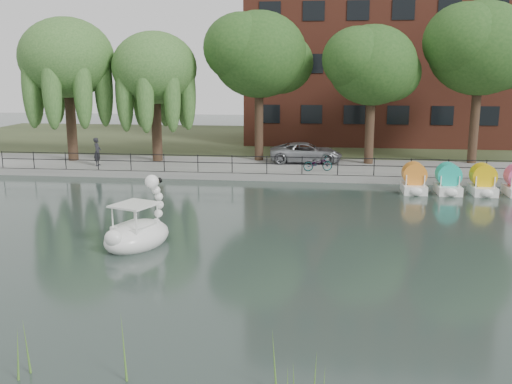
% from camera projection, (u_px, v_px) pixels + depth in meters
% --- Properties ---
extents(ground_plane, '(120.00, 120.00, 0.00)m').
position_uv_depth(ground_plane, '(228.00, 253.00, 19.69)').
color(ground_plane, '#354341').
extents(promenade, '(40.00, 6.00, 0.40)m').
position_uv_depth(promenade, '(271.00, 168.00, 35.18)').
color(promenade, gray).
rests_on(promenade, ground_plane).
extents(kerb, '(40.00, 0.25, 0.40)m').
position_uv_depth(kerb, '(266.00, 177.00, 32.31)').
color(kerb, gray).
rests_on(kerb, ground_plane).
extents(land_strip, '(60.00, 22.00, 0.36)m').
position_uv_depth(land_strip, '(287.00, 141.00, 48.77)').
color(land_strip, '#47512D').
rests_on(land_strip, ground_plane).
extents(railing, '(32.00, 0.05, 1.00)m').
position_uv_depth(railing, '(267.00, 160.00, 32.31)').
color(railing, black).
rests_on(railing, promenade).
extents(apartment_building, '(20.00, 10.07, 18.00)m').
position_uv_depth(apartment_building, '(374.00, 29.00, 45.97)').
color(apartment_building, '#4C1E16').
rests_on(apartment_building, land_strip).
extents(willow_left, '(5.88, 5.88, 9.01)m').
position_uv_depth(willow_left, '(67.00, 58.00, 35.78)').
color(willow_left, '#473323').
rests_on(willow_left, promenade).
extents(willow_mid, '(5.32, 5.32, 8.15)m').
position_uv_depth(willow_mid, '(154.00, 68.00, 35.75)').
color(willow_mid, '#473323').
rests_on(willow_mid, promenade).
extents(broadleaf_center, '(6.00, 6.00, 9.25)m').
position_uv_depth(broadleaf_center, '(259.00, 55.00, 35.78)').
color(broadleaf_center, '#473323').
rests_on(broadleaf_center, promenade).
extents(broadleaf_right, '(5.40, 5.40, 8.32)m').
position_uv_depth(broadleaf_right, '(372.00, 66.00, 34.62)').
color(broadleaf_right, '#473323').
rests_on(broadleaf_right, promenade).
extents(broadleaf_far, '(6.30, 6.30, 9.71)m').
position_uv_depth(broadleaf_far, '(480.00, 49.00, 34.61)').
color(broadleaf_far, '#473323').
rests_on(broadleaf_far, promenade).
extents(minivan, '(2.76, 5.39, 1.46)m').
position_uv_depth(minivan, '(306.00, 151.00, 36.04)').
color(minivan, gray).
rests_on(minivan, promenade).
extents(bicycle, '(1.03, 1.82, 1.00)m').
position_uv_depth(bicycle, '(318.00, 162.00, 33.09)').
color(bicycle, gray).
rests_on(bicycle, promenade).
extents(pedestrian, '(0.54, 0.75, 1.98)m').
position_uv_depth(pedestrian, '(97.00, 150.00, 34.80)').
color(pedestrian, black).
rests_on(pedestrian, promenade).
extents(swan_boat, '(2.72, 3.32, 2.43)m').
position_uv_depth(swan_boat, '(138.00, 231.00, 20.44)').
color(swan_boat, white).
rests_on(swan_boat, ground_plane).
extents(pedal_boat_row, '(7.95, 1.70, 1.40)m').
position_uv_depth(pedal_boat_row, '(483.00, 182.00, 28.81)').
color(pedal_boat_row, white).
rests_on(pedal_boat_row, ground_plane).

